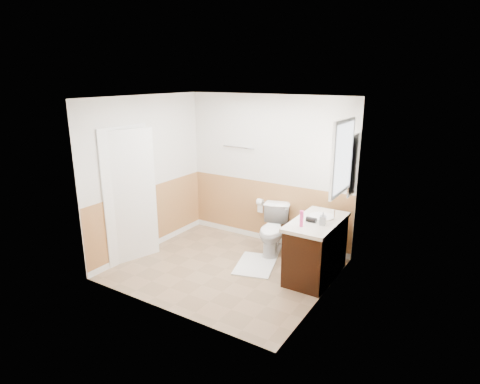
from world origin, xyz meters
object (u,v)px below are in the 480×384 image
Objects in this scene: vanity_cabinet at (316,250)px; lotion_bottle at (302,219)px; toilet at (273,230)px; bath_mat at (256,265)px; soap_dispenser at (323,218)px.

vanity_cabinet is 0.66m from lotion_bottle.
toilet reaches higher than bath_mat.
vanity_cabinet is at bearing 132.84° from soap_dispenser.
bath_mat is at bearing -106.38° from toilet.
bath_mat is 1.37m from soap_dispenser.
lotion_bottle is 1.21× the size of soap_dispenser.
toilet is 3.49× the size of lotion_bottle.
vanity_cabinet is at bearing 10.55° from bath_mat.
bath_mat is (0.00, -0.56, -0.37)m from toilet.
vanity_cabinet reaches higher than toilet.
vanity_cabinet is at bearing 73.35° from lotion_bottle.
vanity_cabinet reaches higher than bath_mat.
toilet is at bearing 90.00° from bath_mat.
bath_mat is 4.39× the size of soap_dispenser.
bath_mat is 1.24m from lotion_bottle.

